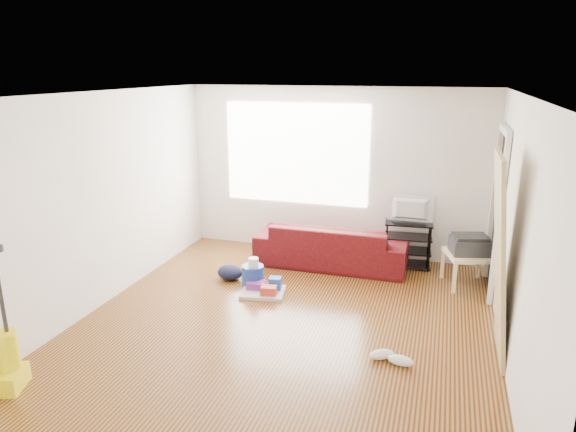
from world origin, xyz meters
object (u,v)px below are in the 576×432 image
(side_table, at_px, (468,258))
(bucket, at_px, (253,286))
(tv_stand, at_px, (408,244))
(backpack, at_px, (230,279))
(vacuum, at_px, (7,362))
(cleaning_tray, at_px, (264,289))
(sofa, at_px, (331,264))

(side_table, height_order, bucket, side_table)
(tv_stand, height_order, side_table, tv_stand)
(backpack, bearing_deg, tv_stand, 37.81)
(vacuum, bearing_deg, backpack, 53.19)
(cleaning_tray, bearing_deg, tv_stand, 42.57)
(sofa, distance_m, tv_stand, 1.13)
(sofa, relative_size, cleaning_tray, 3.55)
(tv_stand, xyz_separation_m, bucket, (-1.85, -1.34, -0.34))
(backpack, distance_m, vacuum, 2.98)
(cleaning_tray, bearing_deg, vacuum, -120.77)
(sofa, height_order, bucket, sofa)
(sofa, xyz_separation_m, backpack, (-1.19, -0.94, 0.00))
(backpack, relative_size, vacuum, 0.27)
(side_table, distance_m, cleaning_tray, 2.67)
(side_table, height_order, backpack, side_table)
(cleaning_tray, bearing_deg, sofa, 64.49)
(cleaning_tray, distance_m, backpack, 0.67)
(side_table, xyz_separation_m, cleaning_tray, (-2.44, -1.04, -0.31))
(sofa, relative_size, backpack, 6.07)
(side_table, bearing_deg, bucket, -161.87)
(vacuum, bearing_deg, side_table, 23.12)
(sofa, distance_m, cleaning_tray, 1.37)
(side_table, relative_size, backpack, 1.94)
(sofa, bearing_deg, bucket, 52.88)
(tv_stand, bearing_deg, side_table, -34.90)
(bucket, bearing_deg, cleaning_tray, -37.29)
(sofa, height_order, vacuum, vacuum)
(cleaning_tray, bearing_deg, backpack, 153.69)
(sofa, relative_size, vacuum, 1.61)
(tv_stand, relative_size, side_table, 1.00)
(tv_stand, xyz_separation_m, cleaning_tray, (-1.64, -1.50, -0.28))
(sofa, relative_size, side_table, 3.13)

